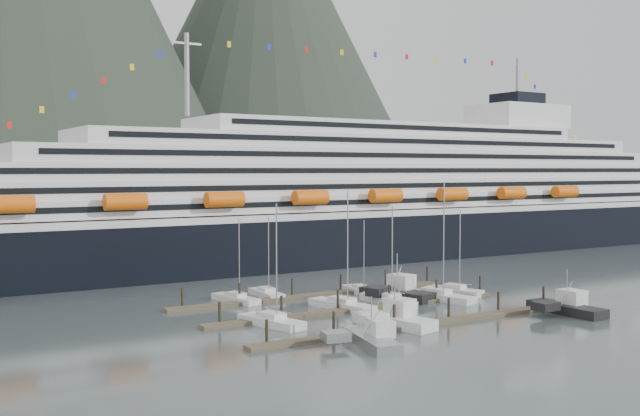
% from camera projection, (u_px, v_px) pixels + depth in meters
% --- Properties ---
extents(ground, '(1600.00, 1600.00, 0.00)m').
position_uv_depth(ground, '(401.00, 310.00, 105.62)').
color(ground, '#4B5859').
rests_on(ground, ground).
extents(cruise_ship, '(210.00, 30.40, 50.30)m').
position_uv_depth(cruise_ship, '(357.00, 204.00, 167.43)').
color(cruise_ship, black).
rests_on(cruise_ship, ground).
extents(dock_near, '(48.18, 2.28, 3.20)m').
position_uv_depth(dock_near, '(419.00, 324.00, 94.57)').
color(dock_near, '#42372B').
rests_on(dock_near, ground).
extents(dock_mid, '(48.18, 2.28, 3.20)m').
position_uv_depth(dock_mid, '(360.00, 308.00, 105.62)').
color(dock_mid, '#42372B').
rests_on(dock_mid, ground).
extents(dock_far, '(48.18, 2.28, 3.20)m').
position_uv_depth(dock_far, '(313.00, 295.00, 116.68)').
color(dock_far, '#42372B').
rests_on(dock_far, ground).
extents(sailboat_a, '(5.37, 10.42, 16.15)m').
position_uv_depth(sailboat_a, '(271.00, 322.00, 95.24)').
color(sailboat_a, '#BABABA').
rests_on(sailboat_a, ground).
extents(sailboat_b, '(5.16, 11.37, 17.45)m').
position_uv_depth(sailboat_b, '(342.00, 306.00, 106.59)').
color(sailboat_b, '#BABABA').
rests_on(sailboat_b, ground).
extents(sailboat_c, '(3.20, 10.84, 15.05)m').
position_uv_depth(sailboat_c, '(388.00, 301.00, 110.34)').
color(sailboat_c, '#BABABA').
rests_on(sailboat_c, ground).
extents(sailboat_d, '(6.20, 12.90, 18.34)m').
position_uv_depth(sailboat_d, '(436.00, 297.00, 114.10)').
color(sailboat_d, '#BABABA').
rests_on(sailboat_d, ground).
extents(sailboat_e, '(4.33, 9.47, 13.04)m').
position_uv_depth(sailboat_e, '(236.00, 299.00, 112.30)').
color(sailboat_e, '#BABABA').
rests_on(sailboat_e, ground).
extents(sailboat_f, '(2.86, 8.73, 13.05)m').
position_uv_depth(sailboat_f, '(266.00, 294.00, 116.85)').
color(sailboat_f, '#BABABA').
rests_on(sailboat_f, ground).
extents(sailboat_g, '(3.27, 9.44, 12.24)m').
position_uv_depth(sailboat_g, '(361.00, 291.00, 119.78)').
color(sailboat_g, '#BABABA').
rests_on(sailboat_g, ground).
extents(sailboat_h, '(5.48, 9.66, 13.92)m').
position_uv_depth(sailboat_h, '(454.00, 292.00, 119.12)').
color(sailboat_h, '#BABABA').
rests_on(sailboat_h, ground).
extents(trawler_a, '(8.67, 11.59, 6.10)m').
position_uv_depth(trawler_a, '(370.00, 339.00, 84.47)').
color(trawler_a, '#989B9E').
rests_on(trawler_a, ground).
extents(trawler_b, '(9.15, 11.59, 7.17)m').
position_uv_depth(trawler_b, '(394.00, 319.00, 94.74)').
color(trawler_b, '#BABABA').
rests_on(trawler_b, ground).
extents(trawler_d, '(8.47, 11.45, 6.74)m').
position_uv_depth(trawler_d, '(566.00, 307.00, 103.11)').
color(trawler_d, black).
rests_on(trawler_d, ground).
extents(trawler_e, '(10.03, 12.47, 7.73)m').
position_uv_depth(trawler_e, '(396.00, 293.00, 114.80)').
color(trawler_e, black).
rests_on(trawler_e, ground).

